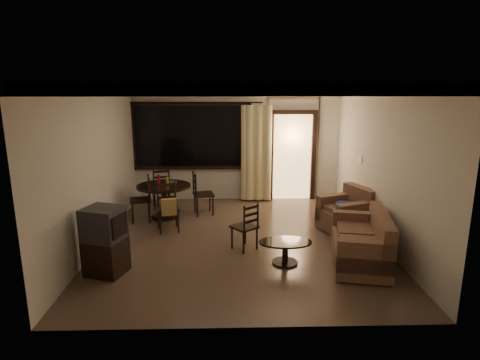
{
  "coord_description": "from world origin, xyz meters",
  "views": [
    {
      "loc": [
        -0.19,
        -6.92,
        2.77
      ],
      "look_at": [
        0.0,
        0.2,
        1.08
      ],
      "focal_mm": 30.0,
      "sensor_mm": 36.0,
      "label": 1
    }
  ],
  "objects_px": {
    "dining_chair_west": "(141,208)",
    "dining_chair_north": "(162,195)",
    "side_chair": "(245,235)",
    "sofa": "(364,244)",
    "dining_chair_south": "(168,216)",
    "tv_cabinet": "(105,241)",
    "dining_chair_east": "(203,202)",
    "coffee_table": "(285,249)",
    "dining_table": "(164,192)",
    "armchair": "(348,214)"
  },
  "relations": [
    {
      "from": "dining_chair_west",
      "to": "dining_chair_north",
      "type": "xyz_separation_m",
      "value": [
        0.26,
        0.96,
        0.0
      ]
    },
    {
      "from": "side_chair",
      "to": "dining_chair_north",
      "type": "bearing_deg",
      "value": -92.87
    },
    {
      "from": "sofa",
      "to": "side_chair",
      "type": "bearing_deg",
      "value": 173.49
    },
    {
      "from": "dining_chair_south",
      "to": "tv_cabinet",
      "type": "relative_size",
      "value": 0.92
    },
    {
      "from": "dining_chair_east",
      "to": "tv_cabinet",
      "type": "xyz_separation_m",
      "value": [
        -1.27,
        -2.82,
        0.24
      ]
    },
    {
      "from": "sofa",
      "to": "coffee_table",
      "type": "xyz_separation_m",
      "value": [
        -1.24,
        0.03,
        -0.08
      ]
    },
    {
      "from": "tv_cabinet",
      "to": "side_chair",
      "type": "height_order",
      "value": "tv_cabinet"
    },
    {
      "from": "tv_cabinet",
      "to": "sofa",
      "type": "distance_m",
      "value": 3.99
    },
    {
      "from": "dining_chair_east",
      "to": "dining_chair_west",
      "type": "bearing_deg",
      "value": 93.73
    },
    {
      "from": "sofa",
      "to": "coffee_table",
      "type": "relative_size",
      "value": 1.96
    },
    {
      "from": "tv_cabinet",
      "to": "coffee_table",
      "type": "distance_m",
      "value": 2.76
    },
    {
      "from": "dining_chair_north",
      "to": "coffee_table",
      "type": "xyz_separation_m",
      "value": [
        2.46,
        -3.12,
        -0.04
      ]
    },
    {
      "from": "dining_table",
      "to": "dining_chair_east",
      "type": "height_order",
      "value": "dining_chair_east"
    },
    {
      "from": "dining_chair_west",
      "to": "sofa",
      "type": "distance_m",
      "value": 4.53
    },
    {
      "from": "dining_chair_north",
      "to": "armchair",
      "type": "xyz_separation_m",
      "value": [
        3.87,
        -1.67,
        0.06
      ]
    },
    {
      "from": "dining_chair_north",
      "to": "coffee_table",
      "type": "relative_size",
      "value": 1.13
    },
    {
      "from": "dining_chair_east",
      "to": "armchair",
      "type": "relative_size",
      "value": 0.88
    },
    {
      "from": "dining_chair_south",
      "to": "dining_chair_north",
      "type": "bearing_deg",
      "value": 90.0
    },
    {
      "from": "coffee_table",
      "to": "armchair",
      "type": "bearing_deg",
      "value": 45.65
    },
    {
      "from": "sofa",
      "to": "coffee_table",
      "type": "bearing_deg",
      "value": -169.74
    },
    {
      "from": "dining_chair_west",
      "to": "tv_cabinet",
      "type": "relative_size",
      "value": 0.92
    },
    {
      "from": "dining_table",
      "to": "armchair",
      "type": "distance_m",
      "value": 3.8
    },
    {
      "from": "dining_table",
      "to": "tv_cabinet",
      "type": "distance_m",
      "value": 2.67
    },
    {
      "from": "dining_table",
      "to": "tv_cabinet",
      "type": "bearing_deg",
      "value": -100.0
    },
    {
      "from": "side_chair",
      "to": "dining_chair_south",
      "type": "bearing_deg",
      "value": -71.74
    },
    {
      "from": "sofa",
      "to": "coffee_table",
      "type": "height_order",
      "value": "sofa"
    },
    {
      "from": "dining_chair_north",
      "to": "sofa",
      "type": "height_order",
      "value": "dining_chair_north"
    },
    {
      "from": "tv_cabinet",
      "to": "sofa",
      "type": "height_order",
      "value": "tv_cabinet"
    },
    {
      "from": "dining_chair_west",
      "to": "sofa",
      "type": "bearing_deg",
      "value": 47.37
    },
    {
      "from": "armchair",
      "to": "side_chair",
      "type": "distance_m",
      "value": 2.21
    },
    {
      "from": "dining_chair_north",
      "to": "side_chair",
      "type": "bearing_deg",
      "value": 112.24
    },
    {
      "from": "dining_chair_south",
      "to": "sofa",
      "type": "bearing_deg",
      "value": -38.89
    },
    {
      "from": "dining_chair_east",
      "to": "dining_chair_south",
      "type": "xyz_separation_m",
      "value": [
        -0.61,
        -1.03,
        0.02
      ]
    },
    {
      "from": "dining_chair_west",
      "to": "armchair",
      "type": "relative_size",
      "value": 0.88
    },
    {
      "from": "side_chair",
      "to": "armchair",
      "type": "bearing_deg",
      "value": 164.07
    },
    {
      "from": "dining_chair_east",
      "to": "coffee_table",
      "type": "xyz_separation_m",
      "value": [
        1.46,
        -2.55,
        -0.04
      ]
    },
    {
      "from": "armchair",
      "to": "side_chair",
      "type": "xyz_separation_m",
      "value": [
        -2.03,
        -0.86,
        -0.09
      ]
    },
    {
      "from": "dining_chair_east",
      "to": "dining_table",
      "type": "bearing_deg",
      "value": 89.91
    },
    {
      "from": "dining_chair_east",
      "to": "tv_cabinet",
      "type": "distance_m",
      "value": 3.11
    },
    {
      "from": "dining_chair_west",
      "to": "sofa",
      "type": "height_order",
      "value": "dining_chair_west"
    },
    {
      "from": "dining_chair_north",
      "to": "dining_chair_west",
      "type": "bearing_deg",
      "value": 60.92
    },
    {
      "from": "dining_table",
      "to": "dining_chair_south",
      "type": "distance_m",
      "value": 0.9
    },
    {
      "from": "armchair",
      "to": "coffee_table",
      "type": "height_order",
      "value": "armchair"
    },
    {
      "from": "tv_cabinet",
      "to": "dining_chair_west",
      "type": "bearing_deg",
      "value": 107.34
    },
    {
      "from": "dining_chair_west",
      "to": "side_chair",
      "type": "xyz_separation_m",
      "value": [
        2.11,
        -1.57,
        -0.03
      ]
    },
    {
      "from": "dining_chair_west",
      "to": "sofa",
      "type": "relative_size",
      "value": 0.57
    },
    {
      "from": "tv_cabinet",
      "to": "coffee_table",
      "type": "bearing_deg",
      "value": 23.26
    },
    {
      "from": "dining_chair_east",
      "to": "dining_chair_north",
      "type": "relative_size",
      "value": 1.0
    },
    {
      "from": "dining_chair_west",
      "to": "armchair",
      "type": "xyz_separation_m",
      "value": [
        4.14,
        -0.71,
        0.06
      ]
    },
    {
      "from": "dining_chair_east",
      "to": "armchair",
      "type": "distance_m",
      "value": 3.08
    }
  ]
}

